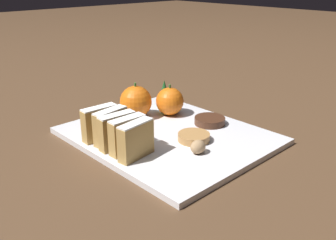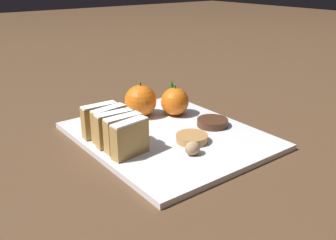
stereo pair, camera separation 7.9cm
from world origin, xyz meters
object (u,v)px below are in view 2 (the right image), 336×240
orange_far (175,101)px  walnut (193,148)px  chocolate_cookie (212,122)px  orange_near (141,101)px

orange_far → walnut: (-0.11, -0.19, -0.02)m
walnut → orange_far: bearing=60.6°
orange_far → walnut: 0.22m
orange_far → walnut: size_ratio=2.33×
chocolate_cookie → walnut: bearing=-147.9°
orange_near → walnut: 0.23m
orange_near → walnut: size_ratio=2.61×
orange_near → walnut: (-0.04, -0.23, -0.02)m
orange_far → chocolate_cookie: orange_far is taller
orange_near → walnut: orange_near is taller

